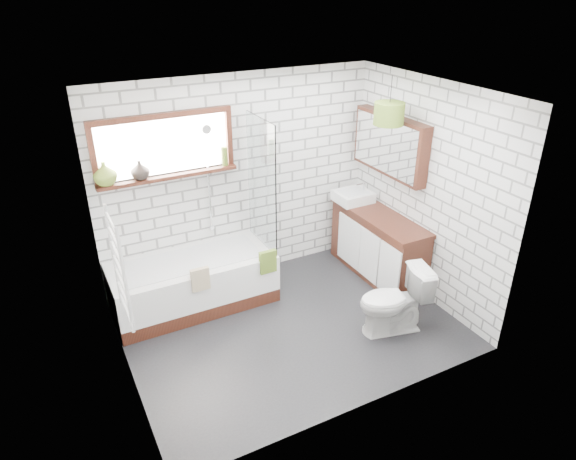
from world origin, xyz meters
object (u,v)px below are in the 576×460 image
pendant (389,114)px  toilet (394,301)px  vanity (378,245)px  bathtub (193,282)px  basin (353,196)px

pendant → toilet: bearing=-116.2°
vanity → pendant: 1.69m
bathtub → pendant: size_ratio=5.54×
bathtub → pendant: 2.87m
bathtub → vanity: 2.29m
pendant → basin: bearing=86.9°
toilet → bathtub: bearing=-116.8°
vanity → pendant: bearing=-129.8°
basin → toilet: (-0.48, -1.51, -0.53)m
toilet → pendant: bearing=167.2°
bathtub → toilet: size_ratio=2.44×
bathtub → vanity: (2.25, -0.43, 0.13)m
bathtub → toilet: bearing=-40.2°
vanity → basin: bearing=96.8°
bathtub → vanity: vanity is taller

